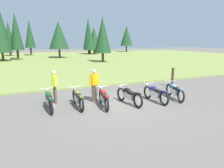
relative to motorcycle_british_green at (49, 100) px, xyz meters
The scene contains 12 objects.
ground_plane 3.24m from the motorcycle_british_green, ahead, with size 140.00×140.00×0.00m, color #605B54.
grass_moorland 25.77m from the motorcycle_british_green, 82.92° to the left, with size 80.00×44.00×0.10m, color olive.
forest_treeline 32.16m from the motorcycle_british_green, 91.42° to the left, with size 45.41×26.96×8.59m.
motorcycle_british_green is the anchor object (origin of this frame).
motorcycle_olive 1.30m from the motorcycle_british_green, ahead, with size 0.62×2.10×0.88m.
motorcycle_red 2.51m from the motorcycle_british_green, 12.67° to the right, with size 0.62×2.09×0.88m.
motorcycle_black 3.80m from the motorcycle_british_green, 10.23° to the right, with size 0.66×2.09×0.88m.
motorcycle_navy 5.25m from the motorcycle_british_green, ahead, with size 0.62×2.10×0.88m.
motorcycle_sky_blue 6.50m from the motorcycle_british_green, ahead, with size 0.74×2.07×0.88m.
rider_in_hivis_vest 2.39m from the motorcycle_british_green, ahead, with size 0.53×0.32×1.67m.
rider_with_back_turned 1.15m from the motorcycle_british_green, 67.35° to the left, with size 0.22×0.55×1.67m.
trail_marker_post 8.44m from the motorcycle_british_green, 11.32° to the left, with size 0.12×0.12×1.31m, color #47331E.
Camera 1 is at (-4.00, -8.90, 3.09)m, focal length 32.83 mm.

